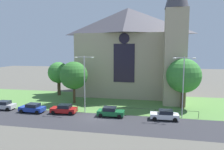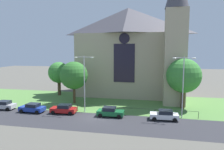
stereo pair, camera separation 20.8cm
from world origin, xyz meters
name	(u,v)px [view 1 (the left image)]	position (x,y,z in m)	size (l,w,h in m)	color
ground	(109,102)	(0.00, 10.00, 0.00)	(160.00, 160.00, 0.00)	#56544C
road_asphalt	(92,121)	(0.00, -2.00, 0.00)	(120.00, 8.00, 0.01)	#2D2D33
grass_verge	(107,104)	(0.00, 8.00, 0.00)	(120.00, 20.00, 0.01)	#517F3D
church_building	(131,51)	(3.46, 18.18, 10.27)	(23.20, 16.20, 26.00)	tan
iron_railing	(115,108)	(2.69, 2.50, 0.96)	(26.17, 0.07, 1.13)	black
tree_right_near	(184,76)	(14.05, 8.10, 5.91)	(6.11, 6.11, 9.00)	#4C3823
tree_left_near	(74,75)	(-6.46, 7.72, 5.50)	(5.43, 5.43, 8.24)	#4C3823
tree_left_far	(59,73)	(-12.61, 13.94, 5.23)	(4.81, 4.81, 7.69)	#4C3823
streetlamp_near	(84,77)	(-2.50, 2.40, 5.92)	(3.37, 0.26, 9.50)	#B2B2B7
streetlamp_far	(183,80)	(13.28, 2.40, 5.93)	(3.37, 0.26, 9.51)	#B2B2B7
parked_car_silver	(3,105)	(-17.19, 1.09, 0.74)	(4.28, 2.18, 1.51)	#B7B7BC
parked_car_blue	(32,108)	(-11.16, 0.52, 0.74)	(4.27, 2.15, 1.51)	#1E3899
parked_car_red	(64,109)	(-5.65, 0.94, 0.74)	(4.28, 2.18, 1.51)	#B21919
parked_car_green	(111,112)	(2.24, 0.93, 0.74)	(4.22, 2.05, 1.51)	#196033
parked_car_white	(165,115)	(10.59, 0.95, 0.74)	(4.27, 2.15, 1.51)	silver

